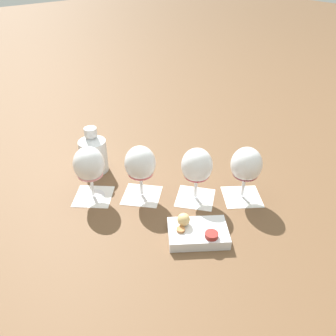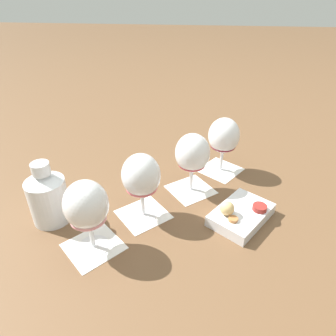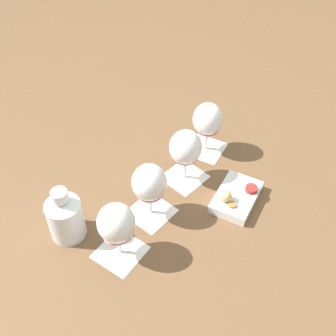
{
  "view_description": "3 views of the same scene",
  "coord_description": "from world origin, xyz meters",
  "px_view_note": "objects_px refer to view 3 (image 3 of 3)",
  "views": [
    {
      "loc": [
        -0.56,
        -0.69,
        0.69
      ],
      "look_at": [
        0.0,
        0.0,
        0.11
      ],
      "focal_mm": 38.0,
      "sensor_mm": 36.0,
      "label": 1
    },
    {
      "loc": [
        -0.64,
        -0.08,
        0.51
      ],
      "look_at": [
        0.0,
        0.0,
        0.11
      ],
      "focal_mm": 32.0,
      "sensor_mm": 36.0,
      "label": 2
    },
    {
      "loc": [
        -0.81,
        0.11,
        0.92
      ],
      "look_at": [
        0.0,
        0.0,
        0.11
      ],
      "focal_mm": 45.0,
      "sensor_mm": 36.0,
      "label": 3
    }
  ],
  "objects_px": {
    "wine_glass_0": "(117,225)",
    "wine_glass_3": "(208,121)",
    "ceramic_vase": "(65,216)",
    "snack_dish": "(236,197)",
    "wine_glass_1": "(149,184)",
    "wine_glass_2": "(186,149)"
  },
  "relations": [
    {
      "from": "wine_glass_0",
      "to": "snack_dish",
      "type": "bearing_deg",
      "value": -68.55
    },
    {
      "from": "wine_glass_0",
      "to": "snack_dish",
      "type": "xyz_separation_m",
      "value": [
        0.13,
        -0.34,
        -0.1
      ]
    },
    {
      "from": "wine_glass_2",
      "to": "snack_dish",
      "type": "relative_size",
      "value": 0.9
    },
    {
      "from": "wine_glass_3",
      "to": "wine_glass_0",
      "type": "bearing_deg",
      "value": 140.96
    },
    {
      "from": "wine_glass_3",
      "to": "wine_glass_1",
      "type": "bearing_deg",
      "value": 139.86
    },
    {
      "from": "wine_glass_2",
      "to": "wine_glass_3",
      "type": "distance_m",
      "value": 0.15
    },
    {
      "from": "wine_glass_1",
      "to": "wine_glass_3",
      "type": "bearing_deg",
      "value": -40.14
    },
    {
      "from": "wine_glass_3",
      "to": "snack_dish",
      "type": "bearing_deg",
      "value": -169.7
    },
    {
      "from": "wine_glass_1",
      "to": "snack_dish",
      "type": "bearing_deg",
      "value": -87.59
    },
    {
      "from": "wine_glass_0",
      "to": "wine_glass_3",
      "type": "bearing_deg",
      "value": -39.04
    },
    {
      "from": "wine_glass_0",
      "to": "wine_glass_3",
      "type": "height_order",
      "value": "same"
    },
    {
      "from": "wine_glass_0",
      "to": "ceramic_vase",
      "type": "xyz_separation_m",
      "value": [
        0.08,
        0.13,
        -0.04
      ]
    },
    {
      "from": "wine_glass_2",
      "to": "ceramic_vase",
      "type": "height_order",
      "value": "wine_glass_2"
    },
    {
      "from": "wine_glass_3",
      "to": "snack_dish",
      "type": "xyz_separation_m",
      "value": [
        -0.23,
        -0.04,
        -0.1
      ]
    },
    {
      "from": "wine_glass_1",
      "to": "snack_dish",
      "type": "relative_size",
      "value": 0.9
    },
    {
      "from": "wine_glass_1",
      "to": "wine_glass_3",
      "type": "height_order",
      "value": "same"
    },
    {
      "from": "wine_glass_3",
      "to": "ceramic_vase",
      "type": "relative_size",
      "value": 1.06
    },
    {
      "from": "ceramic_vase",
      "to": "snack_dish",
      "type": "height_order",
      "value": "ceramic_vase"
    },
    {
      "from": "wine_glass_0",
      "to": "wine_glass_1",
      "type": "distance_m",
      "value": 0.15
    },
    {
      "from": "snack_dish",
      "to": "wine_glass_3",
      "type": "bearing_deg",
      "value": 10.3
    },
    {
      "from": "snack_dish",
      "to": "wine_glass_0",
      "type": "bearing_deg",
      "value": 111.45
    },
    {
      "from": "ceramic_vase",
      "to": "wine_glass_3",
      "type": "bearing_deg",
      "value": -56.46
    }
  ]
}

